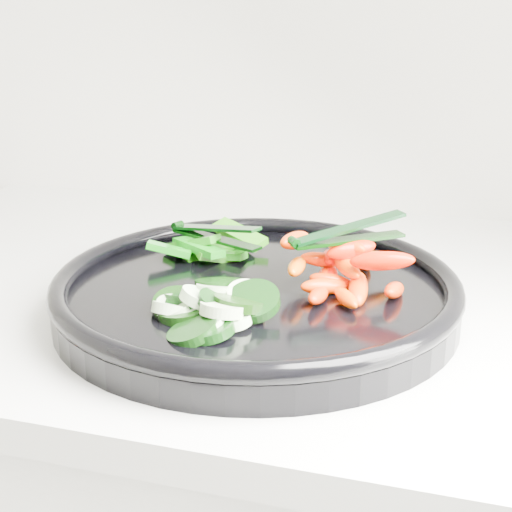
# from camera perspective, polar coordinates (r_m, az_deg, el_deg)

# --- Properties ---
(veggie_tray) EXTENTS (0.47, 0.47, 0.04)m
(veggie_tray) POSITION_cam_1_polar(r_m,az_deg,el_deg) (0.66, -0.00, -2.84)
(veggie_tray) COLOR black
(veggie_tray) RESTS_ON counter
(cucumber_pile) EXTENTS (0.13, 0.13, 0.04)m
(cucumber_pile) POSITION_cam_1_polar(r_m,az_deg,el_deg) (0.60, -4.15, -4.05)
(cucumber_pile) COLOR black
(cucumber_pile) RESTS_ON veggie_tray
(carrot_pile) EXTENTS (0.13, 0.16, 0.06)m
(carrot_pile) POSITION_cam_1_polar(r_m,az_deg,el_deg) (0.66, 6.93, -0.79)
(carrot_pile) COLOR #DE5400
(carrot_pile) RESTS_ON veggie_tray
(pepper_pile) EXTENTS (0.11, 0.11, 0.04)m
(pepper_pile) POSITION_cam_1_polar(r_m,az_deg,el_deg) (0.74, -3.74, 0.71)
(pepper_pile) COLOR #1D6D0A
(pepper_pile) RESTS_ON veggie_tray
(tong_carrot) EXTENTS (0.10, 0.08, 0.02)m
(tong_carrot) POSITION_cam_1_polar(r_m,az_deg,el_deg) (0.65, 7.18, 1.74)
(tong_carrot) COLOR black
(tong_carrot) RESTS_ON carrot_pile
(tong_pepper) EXTENTS (0.11, 0.06, 0.02)m
(tong_pepper) POSITION_cam_1_polar(r_m,az_deg,el_deg) (0.73, -3.46, 1.86)
(tong_pepper) COLOR black
(tong_pepper) RESTS_ON pepper_pile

